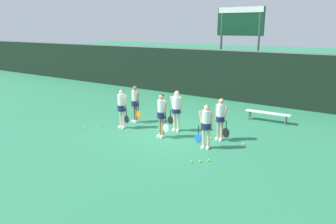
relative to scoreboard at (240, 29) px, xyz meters
The scene contains 19 objects.
ground_plane 10.27m from the scoreboard, 84.21° to the right, with size 140.00×140.00×0.00m, color #2D7F56.
fence_windscreen 3.41m from the scoreboard, 62.61° to the right, with size 60.00×0.08×3.08m.
scoreboard is the anchor object (origin of this frame).
bench_courtside 7.44m from the scoreboard, 53.73° to the right, with size 2.11×0.45×0.45m.
player_0 10.39m from the scoreboard, 97.18° to the right, with size 0.65×0.38×1.74m.
player_1 10.39m from the scoreboard, 84.48° to the right, with size 0.63×0.35×1.79m.
player_2 10.89m from the scoreboard, 73.04° to the right, with size 0.67×0.40×1.67m.
player_3 9.42m from the scoreboard, 98.88° to the right, with size 0.62×0.35×1.73m.
player_4 9.40m from the scoreboard, 83.65° to the right, with size 0.69×0.41×1.77m.
player_5 9.86m from the scoreboard, 70.83° to the right, with size 0.65×0.36×1.68m.
tennis_ball_0 11.90m from the scoreboard, 103.31° to the right, with size 0.07×0.07×0.07m, color #CCE033.
tennis_ball_1 10.59m from the scoreboard, 65.24° to the right, with size 0.07×0.07×0.07m, color #CCE033.
tennis_ball_2 10.15m from the scoreboard, 88.12° to the right, with size 0.07×0.07×0.07m, color #CCE033.
tennis_ball_3 9.16m from the scoreboard, 69.37° to the right, with size 0.07×0.07×0.07m, color #CCE033.
tennis_ball_4 12.48m from the scoreboard, 72.60° to the right, with size 0.07×0.07×0.07m, color #CCE033.
tennis_ball_5 12.34m from the scoreboard, 71.35° to the right, with size 0.07×0.07×0.07m, color #CCE033.
tennis_ball_6 11.35m from the scoreboard, 101.17° to the right, with size 0.07×0.07×0.07m, color #CCE033.
tennis_ball_7 10.20m from the scoreboard, 73.07° to the right, with size 0.07×0.07×0.07m, color #CCE033.
tennis_ball_8 12.61m from the scoreboard, 73.90° to the right, with size 0.07×0.07×0.07m, color #CCE033.
Camera 1 is at (7.45, -10.85, 4.34)m, focal length 35.00 mm.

